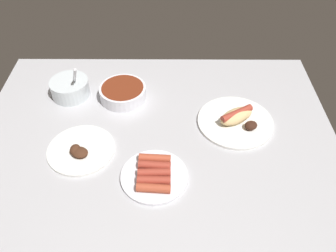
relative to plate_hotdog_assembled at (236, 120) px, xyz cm
name	(u,v)px	position (x,y,z in cm)	size (l,w,h in cm)	color
ground_plane	(156,138)	(-27.28, -5.98, -3.12)	(120.00, 90.00, 3.00)	#B2B2B7
plate_hotdog_assembled	(236,120)	(0.00, 0.00, 0.00)	(25.99, 25.99, 5.61)	white
bowl_coleslaw	(70,87)	(-59.80, 15.15, 1.90)	(14.11, 14.11, 15.90)	silver
plate_grilled_meat	(81,150)	(-50.97, -13.45, -0.80)	(21.42, 21.42, 3.71)	white
bowl_chili	(123,92)	(-40.04, 13.46, 1.07)	(17.08, 17.08, 4.89)	white
plate_sausages	(154,175)	(-27.47, -23.44, -0.36)	(20.10, 20.10, 3.51)	white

